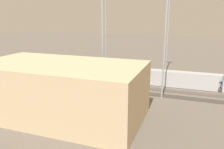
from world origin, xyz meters
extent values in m
plane|color=#60594F|center=(0.00, 0.00, 0.00)|extent=(400.00, 400.00, 0.00)
cube|color=#3D3833|center=(0.00, -12.50, 0.06)|extent=(140.00, 2.80, 0.12)
cube|color=#3D3833|center=(0.00, -7.50, 0.06)|extent=(140.00, 2.80, 0.12)
cube|color=#4C443D|center=(0.00, -2.50, 0.06)|extent=(140.00, 2.80, 0.12)
cube|color=#3D3833|center=(0.00, 2.50, 0.06)|extent=(140.00, 2.80, 0.12)
cube|color=#4C443D|center=(0.00, 7.50, 0.06)|extent=(140.00, 2.80, 0.12)
cube|color=#3D3833|center=(0.00, 12.50, 0.06)|extent=(140.00, 2.80, 0.12)
cube|color=#B7BABF|center=(-21.57, 2.50, 2.62)|extent=(23.00, 3.00, 5.00)
cube|color=#B7BABF|center=(2.63, 2.50, 2.62)|extent=(23.00, 3.00, 5.00)
cube|color=#B7BABF|center=(26.83, 2.50, 2.62)|extent=(23.00, 3.00, 5.00)
cube|color=silver|center=(-30.74, -2.50, 2.02)|extent=(23.00, 3.00, 3.80)
cube|color=#285193|center=(-30.74, -2.50, 1.80)|extent=(22.40, 3.06, 0.36)
cube|color=silver|center=(-6.54, -2.50, 2.02)|extent=(23.00, 3.00, 3.80)
cube|color=#285193|center=(-6.54, -2.50, 2.14)|extent=(22.40, 3.06, 0.36)
cylinder|color=#9EA0A5|center=(-15.19, -16.41, 15.37)|extent=(0.44, 0.44, 30.73)
cylinder|color=#9EA0A5|center=(-0.13, 14.65, 14.09)|extent=(0.44, 0.44, 28.17)
cylinder|color=#9EA0A5|center=(10.22, -14.67, 14.56)|extent=(0.44, 0.44, 29.12)
cylinder|color=#9EA0A5|center=(-17.82, 14.68, 14.63)|extent=(0.44, 0.44, 29.25)
cube|color=tan|center=(2.55, 33.55, 6.15)|extent=(37.03, 19.46, 12.29)
camera|label=1|loc=(-24.70, 75.00, 22.29)|focal=35.94mm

